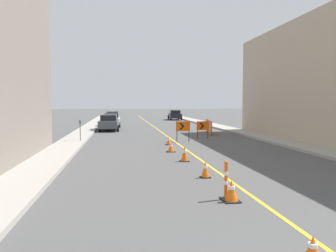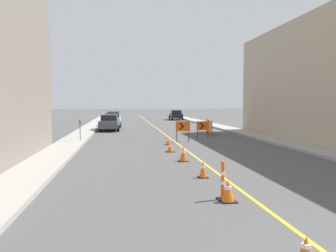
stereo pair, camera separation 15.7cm
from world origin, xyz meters
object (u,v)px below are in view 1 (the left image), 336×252
at_px(parked_car_curb_far, 112,117).
at_px(arrow_barricade_secondary, 203,126).
at_px(arrow_barricade_primary, 183,127).
at_px(parked_car_opposite_side, 175,115).
at_px(delineator_post_front, 226,183).
at_px(parked_car_curb_mid, 112,120).
at_px(traffic_cone_farthest, 169,141).
at_px(parked_car_curb_near, 109,123).
at_px(parking_meter_near_curb, 80,126).
at_px(traffic_cone_fifth, 171,147).
at_px(traffic_cone_nearest, 313,249).
at_px(traffic_cone_fourth, 184,154).
at_px(traffic_cone_second, 231,191).
at_px(traffic_cone_third, 205,169).

bearing_deg(parked_car_curb_far, arrow_barricade_secondary, -72.32).
distance_m(arrow_barricade_primary, parked_car_opposite_side, 30.13).
relative_size(delineator_post_front, parked_car_curb_mid, 0.26).
bearing_deg(traffic_cone_farthest, parked_car_curb_far, 99.92).
bearing_deg(parked_car_curb_near, arrow_barricade_primary, -59.26).
xyz_separation_m(traffic_cone_farthest, parked_car_opposite_side, (5.67, 31.34, 0.54)).
distance_m(traffic_cone_farthest, parking_meter_near_curb, 6.25).
relative_size(traffic_cone_fifth, parked_car_curb_near, 0.12).
xyz_separation_m(traffic_cone_nearest, parked_car_curb_mid, (-4.25, 33.10, 0.56)).
distance_m(parked_car_curb_near, parking_meter_near_curb, 10.00).
xyz_separation_m(arrow_barricade_primary, parking_meter_near_curb, (-7.15, 0.31, 0.14)).
distance_m(arrow_barricade_secondary, parked_car_opposite_side, 28.10).
relative_size(traffic_cone_fourth, parked_car_curb_near, 0.17).
distance_m(traffic_cone_second, parked_car_curb_near, 24.63).
bearing_deg(traffic_cone_third, traffic_cone_second, -90.58).
relative_size(parked_car_curb_near, parked_car_opposite_side, 0.99).
height_order(delineator_post_front, parked_car_opposite_side, parked_car_opposite_side).
bearing_deg(delineator_post_front, parking_meter_near_curb, 111.98).
xyz_separation_m(parked_car_curb_mid, parked_car_curb_far, (-0.12, 7.30, 0.00)).
distance_m(traffic_cone_fifth, parked_car_curb_near, 15.34).
distance_m(traffic_cone_fourth, delineator_post_front, 6.18).
relative_size(delineator_post_front, arrow_barricade_primary, 0.77).
xyz_separation_m(parked_car_curb_mid, parking_meter_near_curb, (-1.77, -15.09, 0.38)).
relative_size(traffic_cone_fourth, arrow_barricade_secondary, 0.55).
relative_size(traffic_cone_fourth, arrow_barricade_primary, 0.51).
bearing_deg(parked_car_curb_near, traffic_cone_fourth, -74.77).
distance_m(traffic_cone_fourth, parked_car_curb_near, 18.34).
bearing_deg(arrow_barricade_primary, parking_meter_near_curb, 174.24).
height_order(traffic_cone_fifth, delineator_post_front, delineator_post_front).
bearing_deg(parked_car_curb_near, traffic_cone_nearest, -78.76).
bearing_deg(traffic_cone_fifth, parked_car_curb_far, 98.14).
bearing_deg(traffic_cone_nearest, traffic_cone_second, 93.27).
bearing_deg(traffic_cone_fourth, parked_car_curb_near, 102.93).
bearing_deg(traffic_cone_farthest, delineator_post_front, -90.77).
xyz_separation_m(traffic_cone_farthest, parked_car_curb_mid, (-4.12, 16.94, 0.54)).
relative_size(traffic_cone_third, traffic_cone_fifth, 1.17).
relative_size(traffic_cone_fifth, parked_car_curb_mid, 0.12).
bearing_deg(traffic_cone_nearest, delineator_post_front, 94.39).
relative_size(arrow_barricade_primary, parked_car_opposite_side, 0.33).
distance_m(traffic_cone_nearest, traffic_cone_second, 3.61).
height_order(arrow_barricade_secondary, parked_car_curb_near, parked_car_curb_near).
bearing_deg(arrow_barricade_primary, parked_car_curb_far, 100.36).
bearing_deg(arrow_barricade_secondary, arrow_barricade_primary, -135.50).
height_order(arrow_barricade_secondary, parking_meter_near_curb, parking_meter_near_curb).
bearing_deg(parked_car_curb_far, traffic_cone_third, -84.77).
relative_size(delineator_post_front, parked_car_curb_near, 0.26).
height_order(traffic_cone_fifth, traffic_cone_farthest, traffic_cone_fifth).
bearing_deg(traffic_cone_third, traffic_cone_fourth, 91.78).
bearing_deg(arrow_barricade_primary, traffic_cone_fifth, -112.06).
relative_size(traffic_cone_fourth, parked_car_curb_mid, 0.17).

